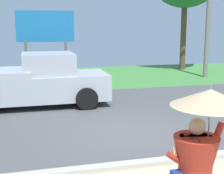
{
  "coord_description": "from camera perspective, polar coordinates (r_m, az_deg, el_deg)",
  "views": [
    {
      "loc": [
        -2.61,
        -7.99,
        2.87
      ],
      "look_at": [
        -0.27,
        1.0,
        1.1
      ],
      "focal_mm": 52.47,
      "sensor_mm": 36.0,
      "label": 1
    }
  ],
  "objects": [
    {
      "name": "ground_plane",
      "position": [
        11.62,
        -1.15,
        -3.76
      ],
      "size": [
        40.0,
        22.0,
        0.2
      ],
      "color": "#4C4C4F"
    },
    {
      "name": "pickup_truck",
      "position": [
        11.99,
        -13.21,
        0.9
      ],
      "size": [
        5.2,
        2.28,
        1.88
      ],
      "rotation": [
        0.0,
        0.0,
        0.13
      ],
      "color": "#ADB2BA",
      "rests_on": "ground_plane"
    },
    {
      "name": "roadside_billboard",
      "position": [
        15.35,
        -11.51,
        9.38
      ],
      "size": [
        2.6,
        0.12,
        3.5
      ],
      "color": "slate",
      "rests_on": "ground_plane"
    },
    {
      "name": "monk_pedestrian",
      "position": [
        4.55,
        14.81,
        -12.33
      ],
      "size": [
        1.09,
        1.03,
        2.13
      ],
      "rotation": [
        0.0,
        0.0,
        0.22
      ],
      "color": "#B22D1E",
      "rests_on": "ground_plane"
    },
    {
      "name": "utility_pole",
      "position": [
        18.79,
        16.54,
        13.91
      ],
      "size": [
        1.8,
        0.24,
        7.7
      ],
      "color": "gray",
      "rests_on": "ground_plane"
    }
  ]
}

